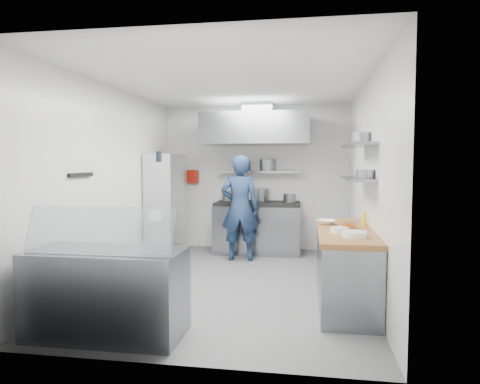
% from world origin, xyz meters
% --- Properties ---
extents(floor, '(5.00, 5.00, 0.00)m').
position_xyz_m(floor, '(0.00, 0.00, 0.00)').
color(floor, '#49494B').
rests_on(floor, ground).
extents(ceiling, '(5.00, 5.00, 0.00)m').
position_xyz_m(ceiling, '(0.00, 0.00, 2.80)').
color(ceiling, silver).
rests_on(ceiling, wall_back).
extents(wall_back, '(3.60, 2.80, 0.02)m').
position_xyz_m(wall_back, '(0.00, 2.50, 1.40)').
color(wall_back, white).
rests_on(wall_back, floor).
extents(wall_front, '(3.60, 2.80, 0.02)m').
position_xyz_m(wall_front, '(0.00, -2.50, 1.40)').
color(wall_front, white).
rests_on(wall_front, floor).
extents(wall_left, '(2.80, 5.00, 0.02)m').
position_xyz_m(wall_left, '(-1.80, 0.00, 1.40)').
color(wall_left, white).
rests_on(wall_left, floor).
extents(wall_right, '(2.80, 5.00, 0.02)m').
position_xyz_m(wall_right, '(1.80, 0.00, 1.40)').
color(wall_right, white).
rests_on(wall_right, floor).
extents(gas_range, '(1.60, 0.80, 0.90)m').
position_xyz_m(gas_range, '(0.10, 2.10, 0.45)').
color(gas_range, gray).
rests_on(gas_range, floor).
extents(cooktop, '(1.57, 0.78, 0.06)m').
position_xyz_m(cooktop, '(0.10, 2.10, 0.93)').
color(cooktop, black).
rests_on(cooktop, gas_range).
extents(stock_pot_left, '(0.27, 0.27, 0.20)m').
position_xyz_m(stock_pot_left, '(-0.48, 2.27, 1.06)').
color(stock_pot_left, slate).
rests_on(stock_pot_left, cooktop).
extents(stock_pot_mid, '(0.33, 0.33, 0.24)m').
position_xyz_m(stock_pot_mid, '(0.11, 2.40, 1.08)').
color(stock_pot_mid, slate).
rests_on(stock_pot_mid, cooktop).
extents(stock_pot_right, '(0.23, 0.23, 0.16)m').
position_xyz_m(stock_pot_right, '(0.70, 2.11, 1.04)').
color(stock_pot_right, slate).
rests_on(stock_pot_right, cooktop).
extents(over_range_shelf, '(1.60, 0.30, 0.04)m').
position_xyz_m(over_range_shelf, '(0.10, 2.34, 1.52)').
color(over_range_shelf, gray).
rests_on(over_range_shelf, wall_back).
extents(shelf_pot_a, '(0.29, 0.29, 0.18)m').
position_xyz_m(shelf_pot_a, '(-0.22, 2.39, 1.63)').
color(shelf_pot_a, slate).
rests_on(shelf_pot_a, over_range_shelf).
extents(shelf_pot_b, '(0.31, 0.31, 0.22)m').
position_xyz_m(shelf_pot_b, '(0.25, 2.47, 1.65)').
color(shelf_pot_b, slate).
rests_on(shelf_pot_b, over_range_shelf).
extents(extractor_hood, '(1.90, 1.15, 0.55)m').
position_xyz_m(extractor_hood, '(0.10, 1.93, 2.30)').
color(extractor_hood, gray).
rests_on(extractor_hood, wall_back).
extents(hood_duct, '(0.55, 0.55, 0.24)m').
position_xyz_m(hood_duct, '(0.10, 2.15, 2.68)').
color(hood_duct, slate).
rests_on(hood_duct, extractor_hood).
extents(red_firebox, '(0.22, 0.10, 0.26)m').
position_xyz_m(red_firebox, '(-1.25, 2.44, 1.42)').
color(red_firebox, '#A81A0D').
rests_on(red_firebox, wall_back).
extents(chef, '(0.70, 0.49, 1.83)m').
position_xyz_m(chef, '(-0.13, 1.43, 0.92)').
color(chef, '#192B4B').
rests_on(chef, floor).
extents(wire_rack, '(0.50, 0.90, 1.85)m').
position_xyz_m(wire_rack, '(-1.53, 1.57, 0.93)').
color(wire_rack, silver).
rests_on(wire_rack, floor).
extents(rack_bin_a, '(0.14, 0.18, 0.16)m').
position_xyz_m(rack_bin_a, '(-1.53, 1.03, 0.80)').
color(rack_bin_a, white).
rests_on(rack_bin_a, wire_rack).
extents(rack_bin_b, '(0.13, 0.17, 0.15)m').
position_xyz_m(rack_bin_b, '(-1.53, 1.28, 1.30)').
color(rack_bin_b, yellow).
rests_on(rack_bin_b, wire_rack).
extents(rack_jar, '(0.10, 0.10, 0.18)m').
position_xyz_m(rack_jar, '(-1.48, 1.13, 1.80)').
color(rack_jar, black).
rests_on(rack_jar, wire_rack).
extents(knife_strip, '(0.04, 0.55, 0.05)m').
position_xyz_m(knife_strip, '(-1.78, -0.90, 1.55)').
color(knife_strip, black).
rests_on(knife_strip, wall_left).
extents(prep_counter_base, '(0.62, 2.00, 0.84)m').
position_xyz_m(prep_counter_base, '(1.48, -0.60, 0.42)').
color(prep_counter_base, gray).
rests_on(prep_counter_base, floor).
extents(prep_counter_top, '(0.65, 2.04, 0.06)m').
position_xyz_m(prep_counter_top, '(1.48, -0.60, 0.87)').
color(prep_counter_top, olive).
rests_on(prep_counter_top, prep_counter_base).
extents(plate_stack_a, '(0.27, 0.27, 0.06)m').
position_xyz_m(plate_stack_a, '(1.53, -1.14, 0.93)').
color(plate_stack_a, white).
rests_on(plate_stack_a, prep_counter_top).
extents(plate_stack_b, '(0.21, 0.21, 0.06)m').
position_xyz_m(plate_stack_b, '(1.39, -0.89, 0.93)').
color(plate_stack_b, white).
rests_on(plate_stack_b, prep_counter_top).
extents(copper_pan, '(0.15, 0.15, 0.06)m').
position_xyz_m(copper_pan, '(1.54, -0.48, 0.93)').
color(copper_pan, '#C16936').
rests_on(copper_pan, prep_counter_top).
extents(squeeze_bottle, '(0.06, 0.06, 0.18)m').
position_xyz_m(squeeze_bottle, '(1.74, -0.25, 0.99)').
color(squeeze_bottle, yellow).
rests_on(squeeze_bottle, prep_counter_top).
extents(mixing_bowl, '(0.31, 0.31, 0.06)m').
position_xyz_m(mixing_bowl, '(1.26, -0.23, 0.93)').
color(mixing_bowl, white).
rests_on(mixing_bowl, prep_counter_top).
extents(wall_shelf_lower, '(0.30, 1.30, 0.04)m').
position_xyz_m(wall_shelf_lower, '(1.64, -0.30, 1.50)').
color(wall_shelf_lower, gray).
rests_on(wall_shelf_lower, wall_right).
extents(wall_shelf_upper, '(0.30, 1.30, 0.04)m').
position_xyz_m(wall_shelf_upper, '(1.64, -0.30, 1.92)').
color(wall_shelf_upper, gray).
rests_on(wall_shelf_upper, wall_right).
extents(shelf_pot_c, '(0.22, 0.22, 0.10)m').
position_xyz_m(shelf_pot_c, '(1.70, -0.65, 1.57)').
color(shelf_pot_c, slate).
rests_on(shelf_pot_c, wall_shelf_lower).
extents(shelf_pot_d, '(0.26, 0.26, 0.14)m').
position_xyz_m(shelf_pot_d, '(1.70, -0.21, 2.01)').
color(shelf_pot_d, slate).
rests_on(shelf_pot_d, wall_shelf_upper).
extents(display_case, '(1.50, 0.70, 0.85)m').
position_xyz_m(display_case, '(-0.91, -2.00, 0.42)').
color(display_case, gray).
rests_on(display_case, floor).
extents(display_glass, '(1.47, 0.19, 0.42)m').
position_xyz_m(display_glass, '(-0.91, -2.12, 1.07)').
color(display_glass, silver).
rests_on(display_glass, display_case).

